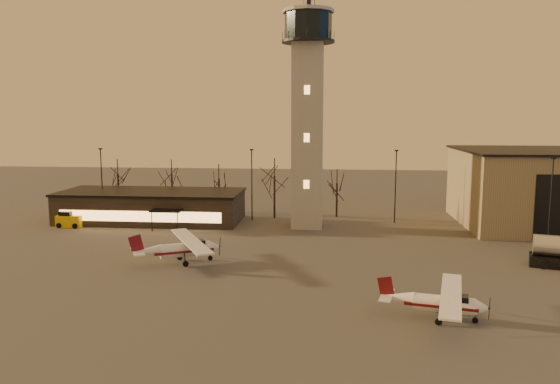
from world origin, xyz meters
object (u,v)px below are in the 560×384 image
at_px(cessna_front, 445,307).
at_px(cessna_rear, 187,252).
at_px(control_tower, 308,104).
at_px(service_cart, 70,221).
at_px(terminal, 152,206).

distance_m(cessna_front, cessna_rear, 26.54).
relative_size(control_tower, cessna_front, 3.09).
bearing_deg(service_cart, cessna_rear, -35.72).
bearing_deg(service_cart, control_tower, 8.06).
xyz_separation_m(terminal, cessna_rear, (10.78, -21.12, -1.01)).
bearing_deg(cessna_front, terminal, 146.74).
height_order(cessna_front, cessna_rear, cessna_rear).
xyz_separation_m(cessna_front, cessna_rear, (-22.85, 13.49, 0.15)).
bearing_deg(terminal, control_tower, -5.15).
distance_m(terminal, service_cart, 10.90).
distance_m(terminal, cessna_front, 48.27).
height_order(control_tower, terminal, control_tower).
relative_size(control_tower, terminal, 1.28).
distance_m(control_tower, cessna_rear, 26.88).
xyz_separation_m(control_tower, terminal, (-21.99, 1.98, -14.17)).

